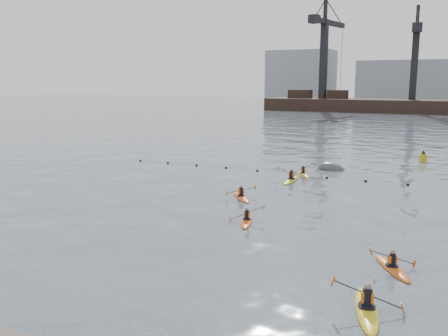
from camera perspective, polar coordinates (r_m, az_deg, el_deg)
The scene contains 12 objects.
ground at distance 18.72m, azimuth -8.05°, elevation -13.43°, with size 400.00×400.00×0.00m, color #323E49.
float_line at distance 38.78m, azimuth 10.19°, elevation -0.91°, with size 33.24×0.73×0.24m.
barge_pier at distance 124.64m, azimuth 21.52°, elevation 7.09°, with size 72.00×19.30×29.50m.
skyline at distance 164.58m, azimuth 23.73°, elevation 10.14°, with size 141.00×28.00×22.00m.
kayaker_0 at distance 25.90m, azimuth 2.76°, elevation -6.31°, with size 1.92×2.89×1.12m.
kayaker_1 at distance 17.06m, azimuth 16.79°, elevation -15.86°, with size 2.38×3.58×1.30m.
kayaker_2 at distance 31.06m, azimuth 2.07°, elevation -3.46°, with size 2.43×2.71×0.97m.
kayaker_3 at distance 36.61m, azimuth 8.09°, elevation -1.40°, with size 2.37×3.46×1.25m.
kayaker_4 at distance 20.80m, azimuth 19.55°, elevation -11.18°, with size 2.06×2.82×1.08m.
kayaker_5 at distance 39.26m, azimuth 9.48°, elevation -0.67°, with size 2.04×2.72×1.15m.
mooring_buoy at distance 42.06m, azimuth 12.87°, elevation -0.17°, with size 2.35×1.39×1.17m, color #3E4143.
nav_buoy at distance 48.71m, azimuth 22.83°, elevation 1.15°, with size 0.69×0.69×1.26m.
Camera 1 is at (9.71, -14.12, 7.53)m, focal length 38.00 mm.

